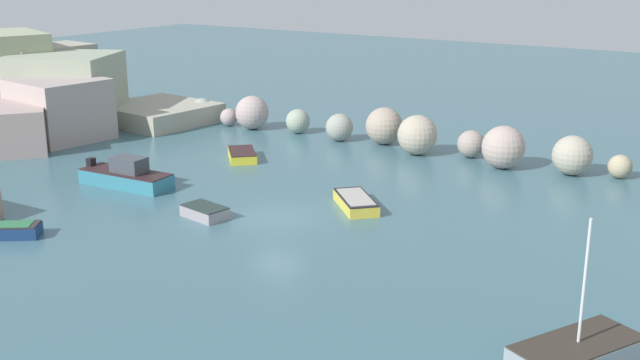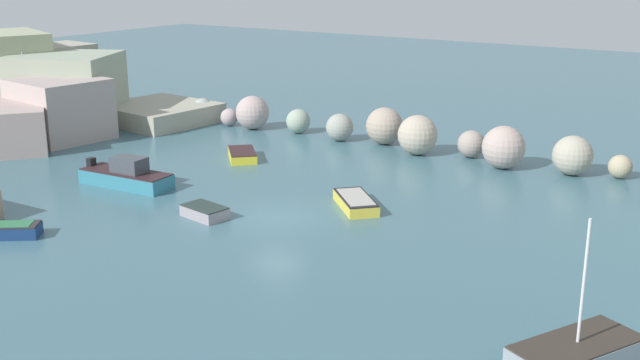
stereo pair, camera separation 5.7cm
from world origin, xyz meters
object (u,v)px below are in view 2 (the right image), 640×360
Objects in this scene: moored_boat_0 at (126,176)px; moored_boat_3 at (205,212)px; moored_boat_1 at (576,354)px; moored_boat_2 at (356,202)px; moored_boat_4 at (242,155)px.

moored_boat_0 is 2.26× the size of moored_boat_3.
moored_boat_2 is (-13.92, 9.94, -0.14)m from moored_boat_1.
moored_boat_0 is at bearing 60.32° from moored_boat_2.
moored_boat_1 reaches higher than moored_boat_4.
moored_boat_0 is 8.33m from moored_boat_4.
moored_boat_0 is at bearing -3.50° from moored_boat_3.
moored_boat_0 is 13.24m from moored_boat_2.
moored_boat_1 is 28.78m from moored_boat_4.
moored_boat_1 reaches higher than moored_boat_0.
moored_boat_1 is 2.00× the size of moored_boat_3.
moored_boat_3 is at bearing -17.38° from moored_boat_0.
moored_boat_2 is 1.09× the size of moored_boat_4.
moored_boat_1 is 17.10m from moored_boat_2.
moored_boat_1 is 1.37× the size of moored_boat_2.
moored_boat_3 is at bearing 165.69° from moored_boat_4.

